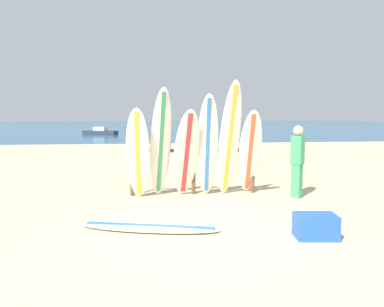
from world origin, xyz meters
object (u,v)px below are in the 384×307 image
Objects in this scene: surfboard_leaning_right at (250,153)px; beachgoer_standing at (297,158)px; surfboard_leaning_center_left at (186,154)px; surfboard_lying_on_sand at (150,227)px; surfboard_leaning_center_right at (229,140)px; cooler_box at (316,226)px; surfboard_leaning_left at (161,143)px; surfboard_leaning_center at (208,146)px; surfboard_leaning_far_left at (138,154)px; surfboard_rack at (194,162)px; small_boat_offshore at (100,132)px.

beachgoer_standing is (0.97, -0.37, -0.09)m from surfboard_leaning_right.
surfboard_leaning_center_left is 0.84× the size of surfboard_lying_on_sand.
beachgoer_standing is (2.42, -0.28, -0.10)m from surfboard_leaning_center_left.
surfboard_leaning_center_right is 4.26× the size of cooler_box.
surfboard_leaning_right is at bearing -0.24° from surfboard_leaning_left.
surfboard_leaning_center_left is at bearing -9.97° from surfboard_leaning_left.
surfboard_leaning_center is at bearing 59.50° from surfboard_lying_on_sand.
cooler_box is (1.63, -2.86, -0.80)m from surfboard_leaning_center_left.
surfboard_leaning_far_left is 3.98m from cooler_box.
cooler_box is (1.43, -3.21, -0.57)m from surfboard_rack.
surfboard_leaning_far_left is 3.48m from beachgoer_standing.
surfboard_leaning_far_left is at bearing -165.48° from surfboard_leaning_left.
surfboard_leaning_right is at bearing 2.75° from surfboard_leaning_far_left.
surfboard_leaning_left is 26.90m from small_boat_offshore.
surfboard_leaning_center_left is 0.86× the size of surfboard_leaning_center.
surfboard_leaning_left is 3.01m from beachgoer_standing.
surfboard_leaning_right reaches higher than surfboard_rack.
surfboard_leaning_right is at bearing 3.62° from surfboard_leaning_center.
cooler_box is at bearing -46.60° from surfboard_leaning_far_left.
surfboard_leaning_left reaches higher than surfboard_lying_on_sand.
surfboard_leaning_left is at bearing 133.51° from cooler_box.
surfboard_leaning_left is at bearing 170.03° from surfboard_leaning_center_left.
surfboard_leaning_left is at bearing 179.76° from surfboard_leaning_right.
surfboard_rack is 1.49× the size of surfboard_leaning_center_left.
cooler_box is (1.16, -2.89, -0.96)m from surfboard_leaning_center.
surfboard_leaning_center is 0.98× the size of surfboard_lying_on_sand.
cooler_box is (2.68, -2.83, -0.81)m from surfboard_leaning_far_left.
beachgoer_standing is (3.47, -0.25, -0.11)m from surfboard_leaning_far_left.
small_boat_offshore is at bearing 102.17° from surfboard_leaning_center.
surfboard_leaning_center_left is (0.55, -0.10, -0.23)m from surfboard_leaning_left.
surfboard_leaning_center_left is 1.01× the size of surfboard_leaning_right.
surfboard_leaning_center_right is at bearing -27.69° from surfboard_rack.
beachgoer_standing is 0.49× the size of small_boat_offshore.
small_boat_offshore is at bearing 100.07° from surfboard_leaning_left.
cooler_box is at bearing -76.84° from small_boat_offshore.
surfboard_leaning_center is 1.99m from beachgoer_standing.
surfboard_rack is at bearing 121.09° from cooler_box.
surfboard_rack is 0.57m from surfboard_leaning_center.
surfboard_leaning_far_left is (-1.25, -0.38, 0.24)m from surfboard_rack.
surfboard_leaning_center is at bearing 3.19° from surfboard_leaning_center_left.
surfboard_leaning_center_left is at bearing 177.48° from surfboard_leaning_center_right.
surfboard_leaning_center is at bearing 171.15° from beachgoer_standing.
surfboard_leaning_left is at bearing 176.06° from surfboard_leaning_center.
small_boat_offshore is at bearing 101.18° from surfboard_leaning_center_left.
small_boat_offshore is at bearing 98.98° from surfboard_leaning_far_left.
surfboard_leaning_far_left is 2.35m from surfboard_lying_on_sand.
surfboard_leaning_far_left is 1.24× the size of beachgoer_standing.
surfboard_lying_on_sand is (-0.26, -2.26, -1.17)m from surfboard_leaning_left.
surfboard_rack is 0.91m from surfboard_leaning_left.
surfboard_leaning_center_right is (0.48, -0.07, 0.14)m from surfboard_leaning_center.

